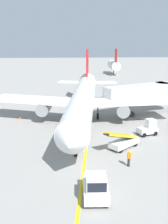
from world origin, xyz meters
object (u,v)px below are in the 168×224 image
at_px(pushback_tug, 96,187).
at_px(safety_cone_wingtip_left, 58,136).
at_px(jet_bridge, 145,92).
at_px(baggage_tug_near_wing, 148,128).
at_px(belt_loader_forward_hold, 123,142).
at_px(airliner, 83,99).
at_px(ground_crew_marshaller, 129,158).
at_px(safety_cone_nose_right, 20,118).

xyz_separation_m(pushback_tug, safety_cone_wingtip_left, (-3.38, 13.18, -0.77)).
height_order(jet_bridge, baggage_tug_near_wing, jet_bridge).
bearing_deg(belt_loader_forward_hold, pushback_tug, -113.66).
bearing_deg(belt_loader_forward_hold, airliner, 111.51).
bearing_deg(belt_loader_forward_hold, ground_crew_marshaller, -95.16).
distance_m(jet_bridge, safety_cone_nose_right, 20.41).
height_order(airliner, safety_cone_nose_right, airliner).
distance_m(belt_loader_forward_hold, safety_cone_wingtip_left, 8.40).
xyz_separation_m(airliner, jet_bridge, (10.39, 4.10, 0.12)).
xyz_separation_m(ground_crew_marshaller, safety_cone_nose_right, (-13.20, 16.37, -0.69)).
height_order(airliner, ground_crew_marshaller, airliner).
xyz_separation_m(belt_loader_forward_hold, safety_cone_wingtip_left, (-7.56, 3.63, -0.56)).
bearing_deg(safety_cone_wingtip_left, baggage_tug_near_wing, 1.77).
bearing_deg(ground_crew_marshaller, safety_cone_nose_right, 128.87).
distance_m(pushback_tug, belt_loader_forward_hold, 10.43).
height_order(pushback_tug, safety_cone_nose_right, pushback_tug).
relative_size(belt_loader_forward_hold, safety_cone_wingtip_left, 10.58).
bearing_deg(safety_cone_nose_right, ground_crew_marshaller, -51.13).
bearing_deg(ground_crew_marshaller, belt_loader_forward_hold, 84.84).
distance_m(airliner, baggage_tug_near_wing, 10.46).
distance_m(airliner, pushback_tug, 19.83).
height_order(baggage_tug_near_wing, safety_cone_nose_right, baggage_tug_near_wing).
height_order(baggage_tug_near_wing, ground_crew_marshaller, baggage_tug_near_wing).
distance_m(jet_bridge, safety_cone_wingtip_left, 17.84).
distance_m(ground_crew_marshaller, safety_cone_wingtip_left, 10.82).
relative_size(pushback_tug, baggage_tug_near_wing, 1.37).
height_order(baggage_tug_near_wing, belt_loader_forward_hold, belt_loader_forward_hold).
height_order(jet_bridge, belt_loader_forward_hold, jet_bridge).
bearing_deg(safety_cone_wingtip_left, ground_crew_marshaller, -48.49).
relative_size(pushback_tug, safety_cone_wingtip_left, 8.32).
bearing_deg(belt_loader_forward_hold, jet_bridge, 65.77).
distance_m(pushback_tug, safety_cone_wingtip_left, 13.63).
xyz_separation_m(airliner, safety_cone_nose_right, (-9.61, 1.79, -3.20)).
bearing_deg(safety_cone_nose_right, pushback_tug, -66.32).
bearing_deg(belt_loader_forward_hold, baggage_tug_near_wing, 44.16).
height_order(airliner, pushback_tug, airliner).
height_order(jet_bridge, safety_cone_wingtip_left, jet_bridge).
bearing_deg(pushback_tug, safety_cone_nose_right, 113.68).
height_order(airliner, belt_loader_forward_hold, airliner).
relative_size(jet_bridge, safety_cone_nose_right, 29.14).
relative_size(jet_bridge, safety_cone_wingtip_left, 29.14).
relative_size(airliner, safety_cone_nose_right, 80.28).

